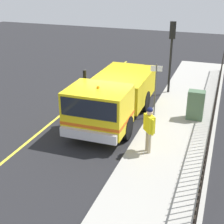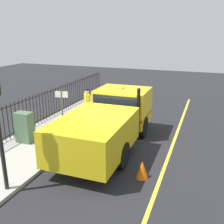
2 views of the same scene
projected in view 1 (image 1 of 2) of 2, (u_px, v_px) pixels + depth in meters
name	position (u px, v px, depth m)	size (l,w,h in m)	color
ground_plane	(112.00, 116.00, 14.93)	(46.88, 46.88, 0.00)	#232326
sidewalk_slab	(180.00, 125.00, 13.95)	(2.96, 21.31, 0.13)	#A3A099
lane_marking	(67.00, 110.00, 15.63)	(0.12, 19.18, 0.01)	yellow
work_truck	(112.00, 96.00, 13.94)	(2.42, 6.30, 2.41)	yellow
worker_standing	(149.00, 125.00, 11.35)	(0.48, 0.52, 1.74)	yellow
iron_fence	(214.00, 111.00, 13.19)	(0.04, 18.15, 1.57)	black
traffic_light_near	(172.00, 43.00, 16.49)	(0.33, 0.26, 3.70)	black
utility_cabinet	(196.00, 105.00, 14.13)	(0.71, 0.48, 1.29)	#4C6B4C
traffic_cone	(91.00, 95.00, 16.67)	(0.42, 0.42, 0.60)	orange
street_sign	(156.00, 84.00, 14.17)	(0.49, 0.14, 2.37)	#4C4C4C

